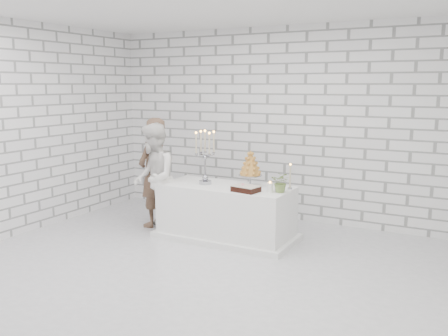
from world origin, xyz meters
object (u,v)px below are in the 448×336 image
(cake_table, at_px, (226,212))
(croquembouche, at_px, (250,168))
(groom, at_px, (153,172))
(candelabra, at_px, (205,157))
(bride, at_px, (154,179))

(cake_table, xyz_separation_m, croquembouche, (0.30, 0.14, 0.62))
(groom, relative_size, candelabra, 2.16)
(bride, bearing_deg, cake_table, 69.53)
(groom, relative_size, croquembouche, 3.30)
(cake_table, relative_size, groom, 1.10)
(groom, xyz_separation_m, croquembouche, (1.57, 0.07, 0.18))
(croquembouche, bearing_deg, cake_table, -154.96)
(candelabra, distance_m, croquembouche, 0.64)
(cake_table, distance_m, croquembouche, 0.70)
(cake_table, relative_size, croquembouche, 3.65)
(groom, distance_m, croquembouche, 1.58)
(bride, bearing_deg, groom, -176.18)
(croquembouche, bearing_deg, bride, -164.42)
(candelabra, relative_size, croquembouche, 1.53)
(bride, xyz_separation_m, croquembouche, (1.34, 0.37, 0.21))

